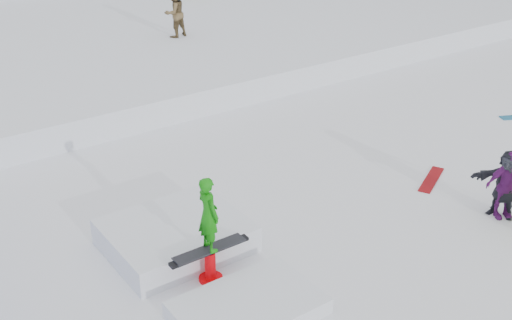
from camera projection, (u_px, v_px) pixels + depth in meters
ground at (294, 254)px, 12.48m from camera, size 120.00×120.00×0.00m
snow_midrise at (30, 45)px, 24.01m from camera, size 50.00×18.00×0.80m
walker_olive at (175, 13)px, 23.19m from camera, size 0.95×0.80×1.75m
spectator_purple at (506, 185)px, 13.42m from camera, size 0.96×0.72×1.52m
spectator_dark at (505, 184)px, 13.47m from camera, size 0.91×1.47×1.51m
loose_board_red at (431, 179)px, 15.23m from camera, size 1.37×0.88×0.03m
jib_rail_feature at (194, 251)px, 12.04m from camera, size 2.60×4.40×2.11m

